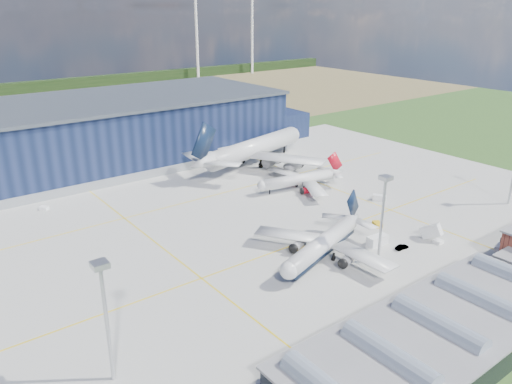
% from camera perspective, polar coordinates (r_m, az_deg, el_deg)
% --- Properties ---
extents(ground, '(600.00, 600.00, 0.00)m').
position_cam_1_polar(ground, '(143.69, 1.93, -4.57)').
color(ground, '#28511E').
rests_on(ground, ground).
extents(apron, '(220.00, 160.00, 0.08)m').
position_cam_1_polar(apron, '(150.85, -0.47, -3.28)').
color(apron, '#A1A09C').
rests_on(apron, ground).
extents(farmland, '(600.00, 220.00, 0.01)m').
position_cam_1_polar(farmland, '(336.58, -22.69, 8.55)').
color(farmland, olive).
rests_on(farmland, ground).
extents(treeline, '(600.00, 8.00, 8.00)m').
position_cam_1_polar(treeline, '(412.92, -25.84, 10.62)').
color(treeline, black).
rests_on(treeline, ground).
extents(hangar, '(145.00, 62.00, 26.10)m').
position_cam_1_polar(hangar, '(218.84, -13.41, 6.96)').
color(hangar, '#111B38').
rests_on(hangar, ground).
extents(glass_concourse, '(78.00, 23.00, 8.60)m').
position_cam_1_polar(glass_concourse, '(103.54, 21.07, -14.62)').
color(glass_concourse, black).
rests_on(glass_concourse, ground).
extents(light_mast_west, '(2.60, 2.60, 23.00)m').
position_cam_1_polar(light_mast_west, '(86.96, -16.93, -12.04)').
color(light_mast_west, '#B6B7BD').
rests_on(light_mast_west, ground).
extents(light_mast_center, '(2.60, 2.60, 23.00)m').
position_cam_1_polar(light_mast_center, '(124.98, 14.34, -1.49)').
color(light_mast_center, '#B6B7BD').
rests_on(light_mast_center, ground).
extents(airliner_navy, '(51.01, 50.44, 13.29)m').
position_cam_1_polar(airliner_navy, '(126.74, 7.57, -5.03)').
color(airliner_navy, silver).
rests_on(airliner_navy, ground).
extents(airliner_red, '(41.13, 40.52, 11.48)m').
position_cam_1_polar(airliner_red, '(174.72, 4.80, 2.05)').
color(airliner_red, silver).
rests_on(airliner_red, ground).
extents(airliner_widebody, '(81.44, 80.40, 21.84)m').
position_cam_1_polar(airliner_widebody, '(201.43, -0.14, 6.16)').
color(airliner_widebody, silver).
rests_on(airliner_widebody, ground).
extents(gse_tug_a, '(3.55, 4.07, 1.45)m').
position_cam_1_polar(gse_tug_a, '(132.54, 5.15, -6.58)').
color(gse_tug_a, gold).
rests_on(gse_tug_a, ground).
extents(gse_tug_b, '(3.24, 3.73, 1.36)m').
position_cam_1_polar(gse_tug_b, '(150.97, 13.70, -3.61)').
color(gse_tug_b, gold).
rests_on(gse_tug_b, ground).
extents(gse_van_a, '(6.24, 3.09, 2.65)m').
position_cam_1_polar(gse_van_a, '(139.60, 13.72, -5.38)').
color(gse_van_a, white).
rests_on(gse_van_a, ground).
extents(gse_van_b, '(4.13, 4.75, 2.01)m').
position_cam_1_polar(gse_van_b, '(170.67, 13.93, -0.65)').
color(gse_van_b, white).
rests_on(gse_van_b, ground).
extents(gse_tug_c, '(2.52, 3.61, 1.47)m').
position_cam_1_polar(gse_tug_c, '(204.41, -3.44, 3.38)').
color(gse_tug_c, gold).
rests_on(gse_tug_c, ground).
extents(gse_cart_b, '(3.11, 3.24, 1.17)m').
position_cam_1_polar(gse_cart_b, '(172.09, -23.07, -1.72)').
color(gse_cart_b, white).
rests_on(gse_cart_b, ground).
extents(gse_van_c, '(4.82, 3.25, 2.11)m').
position_cam_1_polar(gse_van_c, '(146.77, 26.15, -5.81)').
color(gse_van_c, white).
rests_on(gse_van_c, ground).
extents(airstair, '(3.19, 5.63, 3.39)m').
position_cam_1_polar(airstair, '(146.23, 19.35, -4.61)').
color(airstair, white).
rests_on(airstair, ground).
extents(car_b, '(4.08, 1.71, 1.31)m').
position_cam_1_polar(car_b, '(139.02, 16.33, -6.06)').
color(car_b, '#99999E').
rests_on(car_b, ground).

